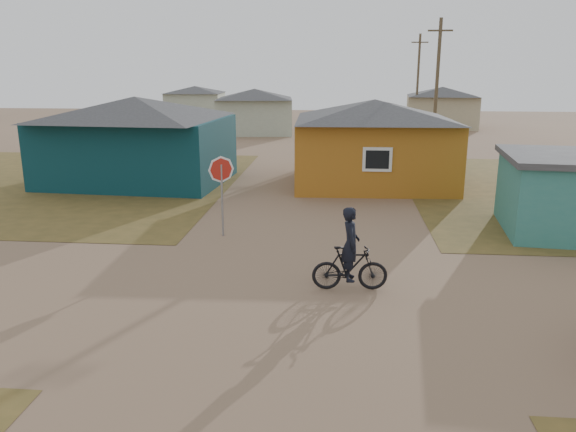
# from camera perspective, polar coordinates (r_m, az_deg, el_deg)

# --- Properties ---
(ground) EXTENTS (120.00, 120.00, 0.00)m
(ground) POSITION_cam_1_polar(r_m,az_deg,el_deg) (13.18, 0.76, -8.89)
(ground) COLOR #85664D
(grass_nw) EXTENTS (20.00, 18.00, 0.00)m
(grass_nw) POSITION_cam_1_polar(r_m,az_deg,el_deg) (29.61, -25.21, 3.16)
(grass_nw) COLOR brown
(grass_nw) RESTS_ON ground
(house_teal) EXTENTS (8.93, 7.08, 4.00)m
(house_teal) POSITION_cam_1_polar(r_m,az_deg,el_deg) (27.40, -15.09, 7.58)
(house_teal) COLOR #092C32
(house_teal) RESTS_ON ground
(house_yellow) EXTENTS (7.72, 6.76, 3.90)m
(house_yellow) POSITION_cam_1_polar(r_m,az_deg,el_deg) (26.28, 8.68, 7.51)
(house_yellow) COLOR #A66319
(house_yellow) RESTS_ON ground
(house_pale_west) EXTENTS (7.04, 6.15, 3.60)m
(house_pale_west) POSITION_cam_1_polar(r_m,az_deg,el_deg) (46.67, -3.40, 10.65)
(house_pale_west) COLOR #A8B299
(house_pale_west) RESTS_ON ground
(house_beige_east) EXTENTS (6.95, 6.05, 3.60)m
(house_beige_east) POSITION_cam_1_polar(r_m,az_deg,el_deg) (52.92, 15.34, 10.66)
(house_beige_east) COLOR tan
(house_beige_east) RESTS_ON ground
(house_pale_north) EXTENTS (6.28, 5.81, 3.40)m
(house_pale_north) POSITION_cam_1_polar(r_m,az_deg,el_deg) (60.01, -9.39, 11.33)
(house_pale_north) COLOR #A8B299
(house_pale_north) RESTS_ON ground
(utility_pole_near) EXTENTS (1.40, 0.20, 8.00)m
(utility_pole_near) POSITION_cam_1_polar(r_m,az_deg,el_deg) (34.50, 14.86, 12.49)
(utility_pole_near) COLOR brown
(utility_pole_near) RESTS_ON ground
(utility_pole_far) EXTENTS (1.40, 0.20, 8.00)m
(utility_pole_far) POSITION_cam_1_polar(r_m,az_deg,el_deg) (50.47, 13.04, 13.22)
(utility_pole_far) COLOR brown
(utility_pole_far) RESTS_ON ground
(stop_sign) EXTENTS (0.85, 0.18, 2.62)m
(stop_sign) POSITION_cam_1_polar(r_m,az_deg,el_deg) (17.91, -6.78, 3.85)
(stop_sign) COLOR gray
(stop_sign) RESTS_ON ground
(cyclist) EXTENTS (1.89, 0.70, 2.09)m
(cyclist) POSITION_cam_1_polar(r_m,az_deg,el_deg) (13.78, 6.32, -4.48)
(cyclist) COLOR black
(cyclist) RESTS_ON ground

